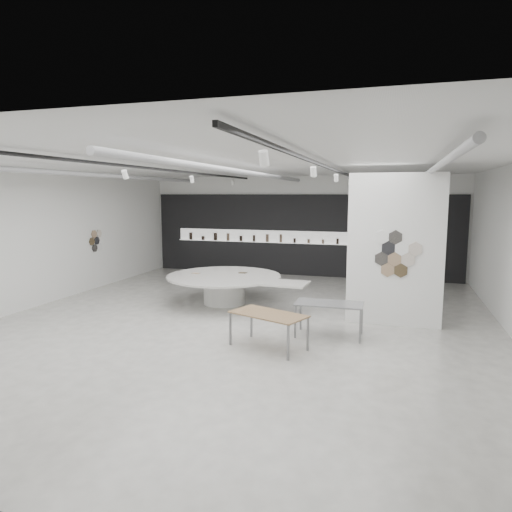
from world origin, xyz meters
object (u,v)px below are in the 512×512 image
(display_island, at_px, (226,285))
(sample_table_stone, at_px, (329,306))
(partition_column, at_px, (395,250))
(kitchen_counter, at_px, (378,268))
(sample_table_wood, at_px, (268,316))

(display_island, height_order, sample_table_stone, display_island)
(partition_column, bearing_deg, kitchen_counter, 95.75)
(partition_column, bearing_deg, sample_table_wood, -133.14)
(sample_table_wood, xyz_separation_m, sample_table_stone, (1.07, 1.13, 0.02))
(partition_column, bearing_deg, display_island, 170.85)
(sample_table_stone, bearing_deg, display_island, 146.32)
(partition_column, xyz_separation_m, sample_table_wood, (-2.39, -2.56, -1.13))
(sample_table_wood, xyz_separation_m, kitchen_counter, (1.84, 8.07, -0.17))
(partition_column, xyz_separation_m, display_island, (-4.56, 0.73, -1.26))
(partition_column, relative_size, display_island, 0.85)
(partition_column, distance_m, sample_table_wood, 3.68)
(sample_table_wood, bearing_deg, display_island, 123.36)
(display_island, xyz_separation_m, sample_table_stone, (3.24, -2.16, 0.15))
(sample_table_wood, relative_size, sample_table_stone, 1.16)
(partition_column, height_order, sample_table_wood, partition_column)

